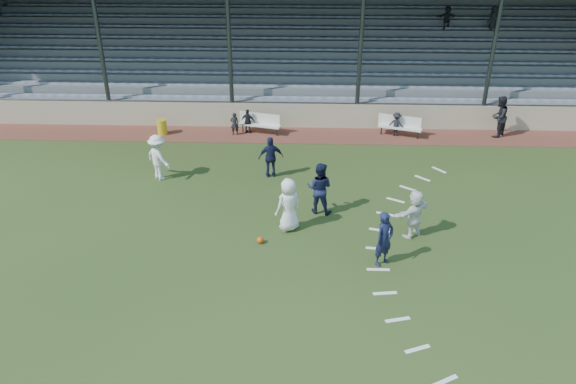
{
  "coord_description": "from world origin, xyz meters",
  "views": [
    {
      "loc": [
        0.56,
        -14.03,
        10.29
      ],
      "look_at": [
        0.0,
        2.5,
        1.3
      ],
      "focal_mm": 35.0,
      "sensor_mm": 36.0,
      "label": 1
    }
  ],
  "objects_px": {
    "player_white_lead": "(289,205)",
    "bench_right": "(400,124)",
    "trash_bin": "(162,127)",
    "football": "(260,240)",
    "bench_left": "(260,122)",
    "official": "(499,117)",
    "player_navy_lead": "(384,239)"
  },
  "relations": [
    {
      "from": "bench_left",
      "to": "player_white_lead",
      "type": "distance_m",
      "value": 8.65
    },
    {
      "from": "bench_right",
      "to": "football",
      "type": "height_order",
      "value": "bench_right"
    },
    {
      "from": "trash_bin",
      "to": "player_navy_lead",
      "type": "xyz_separation_m",
      "value": [
        9.21,
        -10.07,
        0.52
      ]
    },
    {
      "from": "bench_right",
      "to": "official",
      "type": "bearing_deg",
      "value": 18.43
    },
    {
      "from": "football",
      "to": "bench_right",
      "type": "bearing_deg",
      "value": 57.89
    },
    {
      "from": "bench_left",
      "to": "player_navy_lead",
      "type": "relative_size",
      "value": 1.13
    },
    {
      "from": "football",
      "to": "bench_left",
      "type": "bearing_deg",
      "value": 94.52
    },
    {
      "from": "bench_left",
      "to": "bench_right",
      "type": "height_order",
      "value": "same"
    },
    {
      "from": "bench_right",
      "to": "trash_bin",
      "type": "distance_m",
      "value": 11.16
    },
    {
      "from": "trash_bin",
      "to": "football",
      "type": "distance_m",
      "value": 10.53
    },
    {
      "from": "bench_right",
      "to": "football",
      "type": "bearing_deg",
      "value": -104.6
    },
    {
      "from": "player_navy_lead",
      "to": "official",
      "type": "height_order",
      "value": "official"
    },
    {
      "from": "player_navy_lead",
      "to": "official",
      "type": "xyz_separation_m",
      "value": [
        6.48,
        10.34,
        0.09
      ]
    },
    {
      "from": "bench_left",
      "to": "player_white_lead",
      "type": "bearing_deg",
      "value": -64.2
    },
    {
      "from": "bench_right",
      "to": "football",
      "type": "distance_m",
      "value": 10.96
    },
    {
      "from": "official",
      "to": "player_white_lead",
      "type": "bearing_deg",
      "value": -7.05
    },
    {
      "from": "bench_left",
      "to": "trash_bin",
      "type": "height_order",
      "value": "bench_left"
    },
    {
      "from": "bench_right",
      "to": "trash_bin",
      "type": "relative_size",
      "value": 2.84
    },
    {
      "from": "trash_bin",
      "to": "player_navy_lead",
      "type": "height_order",
      "value": "player_navy_lead"
    },
    {
      "from": "official",
      "to": "football",
      "type": "bearing_deg",
      "value": -6.71
    },
    {
      "from": "official",
      "to": "bench_right",
      "type": "bearing_deg",
      "value": -47.87
    },
    {
      "from": "trash_bin",
      "to": "official",
      "type": "distance_m",
      "value": 15.7
    },
    {
      "from": "player_white_lead",
      "to": "trash_bin",
      "type": "bearing_deg",
      "value": -86.34
    },
    {
      "from": "player_white_lead",
      "to": "bench_right",
      "type": "bearing_deg",
      "value": -154.18
    },
    {
      "from": "trash_bin",
      "to": "official",
      "type": "height_order",
      "value": "official"
    },
    {
      "from": "trash_bin",
      "to": "bench_right",
      "type": "bearing_deg",
      "value": 1.02
    },
    {
      "from": "trash_bin",
      "to": "player_white_lead",
      "type": "bearing_deg",
      "value": -52.63
    },
    {
      "from": "bench_left",
      "to": "bench_right",
      "type": "relative_size",
      "value": 1.0
    },
    {
      "from": "bench_left",
      "to": "bench_right",
      "type": "bearing_deg",
      "value": 13.79
    },
    {
      "from": "football",
      "to": "official",
      "type": "relative_size",
      "value": 0.12
    },
    {
      "from": "bench_left",
      "to": "player_white_lead",
      "type": "xyz_separation_m",
      "value": [
        1.64,
        -8.48,
        0.36
      ]
    },
    {
      "from": "player_white_lead",
      "to": "official",
      "type": "relative_size",
      "value": 0.98
    }
  ]
}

